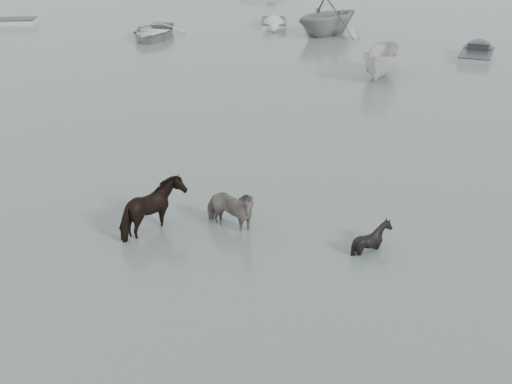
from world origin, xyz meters
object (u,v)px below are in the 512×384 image
at_px(pony_black, 373,229).
at_px(rowboat_lead, 153,29).
at_px(pony_dark, 154,204).
at_px(pony_pinto, 229,204).

distance_m(pony_black, rowboat_lead, 27.88).
bearing_deg(rowboat_lead, pony_black, -63.12).
xyz_separation_m(pony_dark, rowboat_lead, (-10.03, 23.60, -0.29)).
bearing_deg(pony_dark, pony_pinto, -70.65).
relative_size(pony_dark, pony_black, 1.44).
bearing_deg(pony_dark, rowboat_lead, 21.82).
bearing_deg(rowboat_lead, pony_pinto, -69.84).
distance_m(pony_pinto, rowboat_lead, 25.80).
xyz_separation_m(pony_dark, pony_black, (5.60, 0.51, -0.25)).
relative_size(pony_pinto, pony_dark, 1.07).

